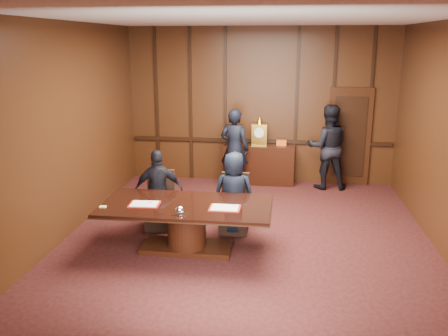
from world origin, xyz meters
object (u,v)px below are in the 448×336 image
(signatory_left, at_px, (159,190))
(witness_right, at_px, (328,147))
(witness_left, at_px, (235,148))
(conference_table, at_px, (186,219))
(signatory_right, at_px, (234,193))
(sideboard, at_px, (259,163))

(signatory_left, distance_m, witness_right, 4.15)
(signatory_left, bearing_deg, witness_right, -151.12)
(witness_left, bearing_deg, conference_table, 97.92)
(witness_left, bearing_deg, witness_right, -159.65)
(signatory_left, height_order, signatory_right, signatory_right)
(witness_right, bearing_deg, signatory_right, 54.17)
(conference_table, distance_m, signatory_right, 1.05)
(conference_table, relative_size, signatory_left, 1.87)
(conference_table, height_order, signatory_right, signatory_right)
(witness_right, bearing_deg, sideboard, -9.77)
(signatory_left, bearing_deg, signatory_right, 166.40)
(sideboard, distance_m, signatory_right, 2.98)
(sideboard, distance_m, witness_right, 1.58)
(sideboard, xyz_separation_m, witness_right, (1.51, -0.16, 0.45))
(signatory_left, xyz_separation_m, witness_left, (1.03, 2.59, 0.18))
(signatory_right, xyz_separation_m, witness_left, (-0.27, 2.59, 0.18))
(conference_table, height_order, witness_left, witness_left)
(sideboard, relative_size, signatory_left, 1.14)
(signatory_right, bearing_deg, witness_right, -120.29)
(witness_left, distance_m, witness_right, 2.04)
(conference_table, xyz_separation_m, signatory_right, (0.65, 0.80, 0.20))
(conference_table, relative_size, witness_right, 1.40)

